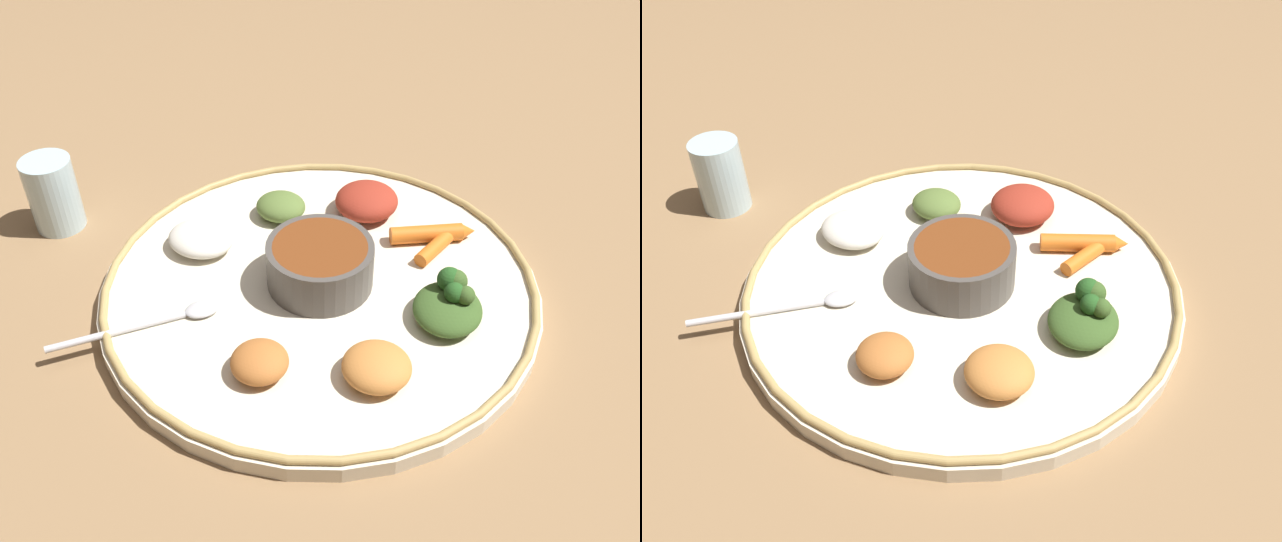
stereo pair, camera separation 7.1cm
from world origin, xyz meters
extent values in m
plane|color=olive|center=(0.00, 0.00, 0.00)|extent=(2.40, 2.40, 0.00)
cylinder|color=beige|center=(0.00, 0.00, 0.01)|extent=(0.45, 0.45, 0.02)
torus|color=tan|center=(0.00, 0.00, 0.02)|extent=(0.44, 0.44, 0.01)
cylinder|color=#4C4742|center=(0.00, 0.00, 0.04)|extent=(0.11, 0.11, 0.05)
cylinder|color=brown|center=(0.00, 0.00, 0.06)|extent=(0.10, 0.10, 0.01)
ellipsoid|color=silver|center=(0.12, -0.01, 0.02)|extent=(0.04, 0.03, 0.01)
cylinder|color=silver|center=(0.21, -0.02, 0.02)|extent=(0.13, 0.02, 0.01)
ellipsoid|color=#385623|center=(-0.08, 0.10, 0.03)|extent=(0.10, 0.10, 0.03)
sphere|color=#385623|center=(-0.10, 0.09, 0.05)|extent=(0.02, 0.02, 0.02)
sphere|color=#385623|center=(-0.10, 0.11, 0.05)|extent=(0.02, 0.02, 0.02)
sphere|color=#23511E|center=(-0.10, 0.09, 0.05)|extent=(0.02, 0.02, 0.02)
sphere|color=#23511E|center=(-0.09, 0.10, 0.05)|extent=(0.02, 0.02, 0.02)
cylinder|color=orange|center=(-0.13, 0.01, 0.03)|extent=(0.06, 0.04, 0.02)
cone|color=orange|center=(-0.17, 0.00, 0.03)|extent=(0.02, 0.02, 0.01)
cylinder|color=orange|center=(-0.14, -0.01, 0.03)|extent=(0.08, 0.05, 0.02)
cone|color=orange|center=(-0.18, 0.01, 0.03)|extent=(0.02, 0.02, 0.02)
ellipsoid|color=#B2662D|center=(0.10, 0.08, 0.03)|extent=(0.06, 0.06, 0.03)
ellipsoid|color=#C67A38|center=(0.01, 0.14, 0.03)|extent=(0.09, 0.09, 0.03)
ellipsoid|color=#567033|center=(-0.01, -0.12, 0.03)|extent=(0.08, 0.08, 0.03)
ellipsoid|color=silver|center=(0.09, -0.11, 0.03)|extent=(0.09, 0.10, 0.02)
ellipsoid|color=maroon|center=(-0.10, -0.08, 0.03)|extent=(0.10, 0.10, 0.03)
cylinder|color=silver|center=(0.22, -0.25, 0.04)|extent=(0.06, 0.06, 0.09)
cylinder|color=tan|center=(0.22, -0.25, 0.02)|extent=(0.05, 0.05, 0.03)
camera|label=1|loc=(0.24, 0.48, 0.49)|focal=38.98mm
camera|label=2|loc=(0.18, 0.51, 0.49)|focal=38.98mm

